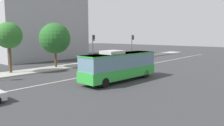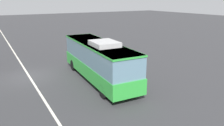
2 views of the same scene
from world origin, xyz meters
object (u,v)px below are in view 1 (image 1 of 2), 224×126
Objects in this scene: street_tree_kerbside_left at (55,38)px; transit_bus at (120,65)px; traffic_light_mid_block at (132,43)px; sedan_red at (114,61)px; street_tree_kerbside_centre at (9,36)px; traffic_light_far_corner at (93,44)px.

transit_bus is at bearing -94.52° from street_tree_kerbside_left.
sedan_red is at bearing -77.99° from traffic_light_mid_block.
street_tree_kerbside_centre is at bearing 178.57° from street_tree_kerbside_left.
transit_bus is 14.13m from street_tree_kerbside_left.
sedan_red is at bearing 46.34° from transit_bus.
street_tree_kerbside_centre is (-6.98, 0.17, 0.43)m from street_tree_kerbside_left.
street_tree_kerbside_centre is (-5.89, 13.98, 3.23)m from transit_bus.
transit_bus is 13.44m from sedan_red.
transit_bus is at bearing -62.13° from traffic_light_mid_block.
traffic_light_far_corner is at bearing -21.01° from street_tree_kerbside_left.
street_tree_kerbside_centre is (-15.66, 4.83, 4.32)m from sedan_red.
traffic_light_mid_block is at bearing -6.51° from street_tree_kerbside_left.
street_tree_kerbside_centre is at bearing -16.01° from sedan_red.
traffic_light_mid_block is 17.91m from street_tree_kerbside_left.
transit_bus is at bearing -67.17° from street_tree_kerbside_centre.
sedan_red is 16.95m from street_tree_kerbside_centre.
street_tree_kerbside_centre reaches higher than sedan_red.
street_tree_kerbside_left reaches higher than transit_bus.
street_tree_kerbside_centre reaches higher than traffic_light_mid_block.
traffic_light_far_corner is at bearing 61.60° from transit_bus.
sedan_red is 0.67× the size of street_tree_kerbside_centre.
traffic_light_mid_block is at bearing 35.23° from transit_bus.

